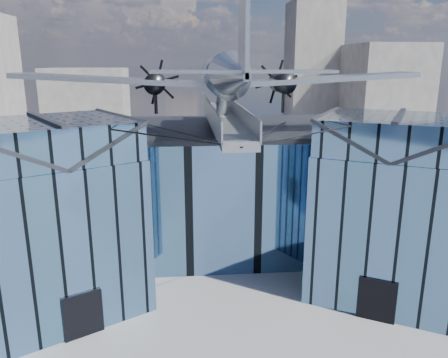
{
  "coord_description": "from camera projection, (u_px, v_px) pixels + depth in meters",
  "views": [
    {
      "loc": [
        -2.59,
        -26.64,
        14.86
      ],
      "look_at": [
        0.0,
        2.0,
        7.2
      ],
      "focal_mm": 35.0,
      "sensor_mm": 36.0,
      "label": 1
    }
  ],
  "objects": [
    {
      "name": "ground_plane",
      "position": [
        227.0,
        289.0,
        29.69
      ],
      "size": [
        120.0,
        120.0,
        0.0
      ],
      "primitive_type": "plane",
      "color": "gray"
    },
    {
      "name": "museum",
      "position": [
        220.0,
        187.0,
        33.86
      ],
      "size": [
        32.88,
        24.5,
        17.6
      ],
      "color": "#5079A3",
      "rests_on": "ground"
    },
    {
      "name": "bg_towers",
      "position": [
        207.0,
        92.0,
        75.83
      ],
      "size": [
        77.0,
        24.5,
        26.0
      ],
      "color": "gray",
      "rests_on": "ground"
    }
  ]
}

